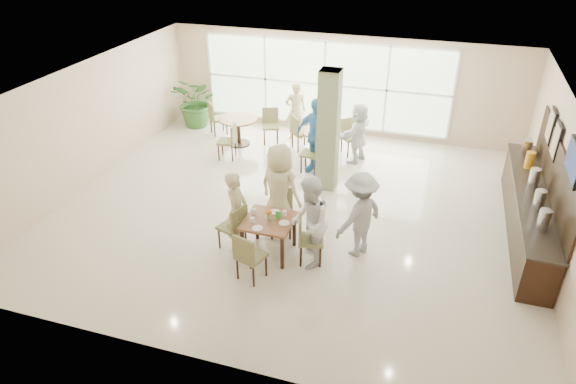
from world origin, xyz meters
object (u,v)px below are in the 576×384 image
(teen_far, at_px, (280,188))
(teen_right, at_px, (310,223))
(adult_b, at_px, (358,133))
(potted_plant, at_px, (197,102))
(round_table_right, at_px, (321,138))
(buffet_counter, at_px, (529,209))
(teen_left, at_px, (237,211))
(adult_standing, at_px, (296,111))
(adult_a, at_px, (316,136))
(main_table, at_px, (269,224))
(round_table_left, at_px, (238,125))
(teen_standing, at_px, (360,215))

(teen_far, xyz_separation_m, teen_right, (0.87, -0.94, -0.05))
(teen_far, bearing_deg, adult_b, -85.76)
(potted_plant, bearing_deg, teen_right, -48.14)
(round_table_right, relative_size, buffet_counter, 0.22)
(round_table_right, bearing_deg, teen_left, -97.35)
(buffet_counter, bearing_deg, potted_plant, 160.01)
(adult_b, xyz_separation_m, adult_standing, (-1.92, 0.93, 0.04))
(round_table_right, height_order, teen_left, teen_left)
(adult_standing, bearing_deg, adult_b, 129.71)
(potted_plant, distance_m, adult_a, 4.48)
(adult_a, xyz_separation_m, adult_b, (0.88, 0.89, -0.17))
(adult_a, bearing_deg, potted_plant, 178.66)
(teen_left, relative_size, adult_standing, 0.97)
(adult_a, relative_size, adult_b, 1.22)
(round_table_right, xyz_separation_m, potted_plant, (-4.03, 1.03, 0.20))
(adult_a, relative_size, adult_standing, 1.16)
(round_table_right, distance_m, potted_plant, 4.17)
(buffet_counter, bearing_deg, adult_standing, 151.10)
(main_table, distance_m, adult_b, 4.57)
(teen_right, relative_size, adult_standing, 1.07)
(potted_plant, distance_m, teen_right, 7.37)
(potted_plant, relative_size, adult_b, 0.96)
(round_table_left, distance_m, teen_right, 5.68)
(teen_right, bearing_deg, teen_far, -151.00)
(potted_plant, bearing_deg, adult_standing, -0.23)
(teen_standing, bearing_deg, main_table, -39.44)
(teen_far, xyz_separation_m, adult_b, (0.91, 3.61, -0.15))
(teen_far, height_order, adult_b, teen_far)
(teen_left, bearing_deg, main_table, -99.03)
(round_table_left, distance_m, adult_a, 2.65)
(teen_right, distance_m, adult_b, 4.55)
(round_table_right, relative_size, teen_standing, 0.60)
(teen_left, distance_m, teen_standing, 2.30)
(round_table_left, bearing_deg, teen_far, -57.01)
(round_table_left, height_order, potted_plant, potted_plant)
(teen_far, bearing_deg, adult_standing, -59.05)
(potted_plant, height_order, adult_b, adult_b)
(buffet_counter, xyz_separation_m, adult_standing, (-5.80, 3.20, 0.27))
(round_table_right, height_order, adult_standing, adult_standing)
(round_table_left, height_order, teen_far, teen_far)
(round_table_right, bearing_deg, main_table, -88.79)
(teen_left, bearing_deg, round_table_left, 16.43)
(teen_right, height_order, adult_standing, teen_right)
(round_table_right, bearing_deg, adult_a, -86.42)
(round_table_right, height_order, buffet_counter, buffet_counter)
(potted_plant, bearing_deg, buffet_counter, -19.99)
(adult_b, height_order, adult_standing, adult_standing)
(main_table, xyz_separation_m, potted_plant, (-4.13, 5.43, 0.10))
(buffet_counter, height_order, potted_plant, buffet_counter)
(teen_standing, bearing_deg, teen_left, -45.48)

